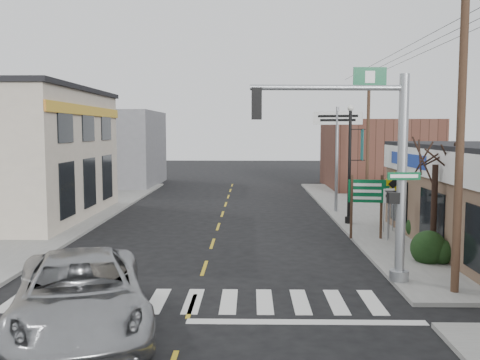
{
  "coord_description": "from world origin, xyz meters",
  "views": [
    {
      "loc": [
        1.6,
        -14.16,
        4.78
      ],
      "look_at": [
        1.18,
        6.98,
        2.8
      ],
      "focal_mm": 40.0,
      "sensor_mm": 36.0,
      "label": 1
    }
  ],
  "objects_px": {
    "lamp_post": "(351,155)",
    "bare_tree": "(436,147)",
    "fire_hydrant": "(431,243)",
    "utility_pole_far": "(368,136)",
    "traffic_signal_pole": "(377,156)",
    "guide_sign": "(367,198)",
    "dance_center_sign": "(337,132)",
    "suv": "(80,294)",
    "utility_pole_near": "(460,133)"
  },
  "relations": [
    {
      "from": "fire_hydrant",
      "to": "dance_center_sign",
      "type": "relative_size",
      "value": 0.11
    },
    {
      "from": "lamp_post",
      "to": "suv",
      "type": "bearing_deg",
      "value": -137.51
    },
    {
      "from": "traffic_signal_pole",
      "to": "guide_sign",
      "type": "bearing_deg",
      "value": 76.48
    },
    {
      "from": "fire_hydrant",
      "to": "dance_center_sign",
      "type": "xyz_separation_m",
      "value": [
        -1.98,
        10.33,
        4.2
      ]
    },
    {
      "from": "suv",
      "to": "lamp_post",
      "type": "relative_size",
      "value": 1.11
    },
    {
      "from": "guide_sign",
      "to": "suv",
      "type": "bearing_deg",
      "value": -123.07
    },
    {
      "from": "dance_center_sign",
      "to": "guide_sign",
      "type": "bearing_deg",
      "value": -68.84
    },
    {
      "from": "traffic_signal_pole",
      "to": "bare_tree",
      "type": "xyz_separation_m",
      "value": [
        2.74,
        2.8,
        0.16
      ]
    },
    {
      "from": "suv",
      "to": "fire_hydrant",
      "type": "height_order",
      "value": "suv"
    },
    {
      "from": "lamp_post",
      "to": "dance_center_sign",
      "type": "relative_size",
      "value": 0.98
    },
    {
      "from": "traffic_signal_pole",
      "to": "utility_pole_near",
      "type": "relative_size",
      "value": 0.73
    },
    {
      "from": "guide_sign",
      "to": "lamp_post",
      "type": "height_order",
      "value": "lamp_post"
    },
    {
      "from": "utility_pole_near",
      "to": "utility_pole_far",
      "type": "relative_size",
      "value": 1.07
    },
    {
      "from": "traffic_signal_pole",
      "to": "fire_hydrant",
      "type": "relative_size",
      "value": 9.76
    },
    {
      "from": "utility_pole_far",
      "to": "lamp_post",
      "type": "bearing_deg",
      "value": -109.04
    },
    {
      "from": "suv",
      "to": "lamp_post",
      "type": "bearing_deg",
      "value": 40.81
    },
    {
      "from": "bare_tree",
      "to": "lamp_post",
      "type": "bearing_deg",
      "value": 102.2
    },
    {
      "from": "lamp_post",
      "to": "bare_tree",
      "type": "bearing_deg",
      "value": -93.1
    },
    {
      "from": "lamp_post",
      "to": "dance_center_sign",
      "type": "distance_m",
      "value": 4.15
    },
    {
      "from": "guide_sign",
      "to": "dance_center_sign",
      "type": "height_order",
      "value": "dance_center_sign"
    },
    {
      "from": "guide_sign",
      "to": "bare_tree",
      "type": "xyz_separation_m",
      "value": [
        1.61,
        -3.64,
        2.26
      ]
    },
    {
      "from": "traffic_signal_pole",
      "to": "bare_tree",
      "type": "relative_size",
      "value": 1.27
    },
    {
      "from": "dance_center_sign",
      "to": "utility_pole_near",
      "type": "bearing_deg",
      "value": -65.55
    },
    {
      "from": "lamp_post",
      "to": "bare_tree",
      "type": "relative_size",
      "value": 1.14
    },
    {
      "from": "guide_sign",
      "to": "utility_pole_near",
      "type": "bearing_deg",
      "value": -75.4
    },
    {
      "from": "utility_pole_far",
      "to": "suv",
      "type": "bearing_deg",
      "value": -118.67
    },
    {
      "from": "guide_sign",
      "to": "lamp_post",
      "type": "relative_size",
      "value": 0.47
    },
    {
      "from": "dance_center_sign",
      "to": "traffic_signal_pole",
      "type": "bearing_deg",
      "value": -73.55
    },
    {
      "from": "bare_tree",
      "to": "utility_pole_far",
      "type": "relative_size",
      "value": 0.62
    },
    {
      "from": "suv",
      "to": "traffic_signal_pole",
      "type": "height_order",
      "value": "traffic_signal_pole"
    },
    {
      "from": "fire_hydrant",
      "to": "utility_pole_far",
      "type": "bearing_deg",
      "value": 86.43
    },
    {
      "from": "dance_center_sign",
      "to": "bare_tree",
      "type": "xyz_separation_m",
      "value": [
        1.66,
        -11.43,
        -0.52
      ]
    },
    {
      "from": "suv",
      "to": "dance_center_sign",
      "type": "relative_size",
      "value": 1.09
    },
    {
      "from": "suv",
      "to": "utility_pole_near",
      "type": "relative_size",
      "value": 0.73
    },
    {
      "from": "traffic_signal_pole",
      "to": "utility_pole_far",
      "type": "distance_m",
      "value": 20.33
    },
    {
      "from": "bare_tree",
      "to": "utility_pole_far",
      "type": "height_order",
      "value": "utility_pole_far"
    },
    {
      "from": "bare_tree",
      "to": "utility_pole_far",
      "type": "bearing_deg",
      "value": 85.6
    },
    {
      "from": "traffic_signal_pole",
      "to": "fire_hydrant",
      "type": "height_order",
      "value": "traffic_signal_pole"
    },
    {
      "from": "suv",
      "to": "bare_tree",
      "type": "distance_m",
      "value": 13.04
    },
    {
      "from": "suv",
      "to": "utility_pole_far",
      "type": "bearing_deg",
      "value": 46.55
    },
    {
      "from": "guide_sign",
      "to": "fire_hydrant",
      "type": "xyz_separation_m",
      "value": [
        1.93,
        -2.54,
        -1.42
      ]
    },
    {
      "from": "guide_sign",
      "to": "dance_center_sign",
      "type": "bearing_deg",
      "value": 97.95
    },
    {
      "from": "traffic_signal_pole",
      "to": "utility_pole_far",
      "type": "xyz_separation_m",
      "value": [
        4.06,
        19.92,
        0.38
      ]
    },
    {
      "from": "suv",
      "to": "bare_tree",
      "type": "xyz_separation_m",
      "value": [
        10.61,
        6.84,
        3.26
      ]
    },
    {
      "from": "bare_tree",
      "to": "utility_pole_near",
      "type": "height_order",
      "value": "utility_pole_near"
    },
    {
      "from": "dance_center_sign",
      "to": "bare_tree",
      "type": "distance_m",
      "value": 11.56
    },
    {
      "from": "fire_hydrant",
      "to": "lamp_post",
      "type": "relative_size",
      "value": 0.11
    },
    {
      "from": "traffic_signal_pole",
      "to": "bare_tree",
      "type": "distance_m",
      "value": 3.92
    },
    {
      "from": "suv",
      "to": "traffic_signal_pole",
      "type": "relative_size",
      "value": 1.0
    },
    {
      "from": "dance_center_sign",
      "to": "utility_pole_far",
      "type": "height_order",
      "value": "utility_pole_far"
    }
  ]
}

